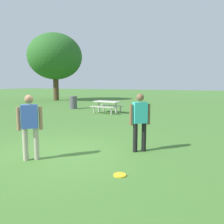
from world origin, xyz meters
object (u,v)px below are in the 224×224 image
(person_thrower, at_px, (30,123))
(frisbee, at_px, (120,175))
(tree_tall_left, at_px, (55,57))
(trash_can_further_along, at_px, (73,102))
(picnic_table_near, at_px, (107,104))
(person_catcher, at_px, (140,119))

(person_thrower, xyz_separation_m, frisbee, (2.41, 0.03, -0.93))
(frisbee, height_order, tree_tall_left, tree_tall_left)
(trash_can_further_along, relative_size, tree_tall_left, 0.13)
(picnic_table_near, bearing_deg, trash_can_further_along, 161.94)
(frisbee, relative_size, trash_can_further_along, 0.29)
(trash_can_further_along, bearing_deg, tree_tall_left, 136.52)
(person_thrower, relative_size, picnic_table_near, 0.88)
(tree_tall_left, bearing_deg, trash_can_further_along, -43.48)
(person_catcher, bearing_deg, picnic_table_near, 122.15)
(frisbee, xyz_separation_m, trash_can_further_along, (-8.07, 10.07, 0.47))
(person_catcher, distance_m, tree_tall_left, 20.85)
(person_thrower, bearing_deg, picnic_table_near, 104.02)
(person_catcher, bearing_deg, frisbee, -85.12)
(person_thrower, bearing_deg, frisbee, 0.72)
(person_catcher, distance_m, picnic_table_near, 8.46)
(person_thrower, relative_size, person_catcher, 1.00)
(person_thrower, height_order, person_catcher, same)
(person_catcher, height_order, tree_tall_left, tree_tall_left)
(picnic_table_near, relative_size, trash_can_further_along, 1.93)
(person_thrower, bearing_deg, person_catcher, 39.02)
(frisbee, xyz_separation_m, picnic_table_near, (-4.65, 8.96, 0.55))
(person_catcher, relative_size, picnic_table_near, 0.88)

